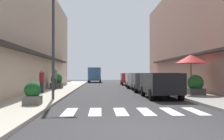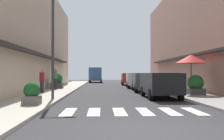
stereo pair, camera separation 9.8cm
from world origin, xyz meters
name	(u,v)px [view 1 (the left image)]	position (x,y,z in m)	size (l,w,h in m)	color
ground_plane	(116,92)	(0.00, 14.51, 0.00)	(79.79, 79.79, 0.00)	#2B2B2D
sidewalk_left	(56,91)	(-4.60, 14.51, 0.06)	(2.59, 50.78, 0.12)	#ADA899
sidewalk_right	(175,91)	(4.60, 14.51, 0.06)	(2.59, 50.78, 0.12)	gray
building_row_left	(10,33)	(-8.40, 15.32, 4.67)	(5.50, 34.64, 9.34)	#C6B299
building_row_right	(218,30)	(8.40, 15.32, 4.97)	(5.50, 34.64, 9.95)	#A87A6B
crosswalk	(133,112)	(0.00, 3.54, 0.01)	(5.20, 2.20, 0.01)	silver
parked_car_near	(160,82)	(2.26, 9.07, 0.92)	(1.83, 4.28, 1.47)	black
parked_car_mid	(144,80)	(2.26, 14.90, 0.92)	(1.96, 4.10, 1.47)	#4C5156
parked_car_far	(135,79)	(2.26, 20.56, 0.92)	(1.95, 4.36, 1.47)	silver
parked_car_distant	(128,78)	(2.26, 27.51, 0.92)	(1.94, 4.34, 1.47)	maroon
delivery_van	(95,74)	(-2.11, 37.90, 1.41)	(2.06, 5.42, 2.37)	#33598C
street_lamp	(57,30)	(-3.49, 7.52, 3.66)	(1.19, 0.28, 5.85)	#38383D
cafe_umbrella	(191,59)	(4.55, 10.53, 2.35)	(2.02, 2.02, 2.52)	#262626
planter_corner	(32,94)	(-4.12, 5.04, 0.58)	(0.71, 0.71, 0.96)	slate
planter_midblock	(196,85)	(4.73, 10.23, 0.71)	(1.00, 1.00, 1.23)	#4C4C4C
planter_far	(57,81)	(-5.08, 17.70, 0.75)	(1.03, 1.03, 1.33)	#4C4C4C
pedestrian_walking_near	(42,80)	(-5.25, 12.34, 0.96)	(0.34, 0.34, 1.60)	#282B33
pedestrian_walking_far	(55,78)	(-5.01, 16.43, 1.09)	(0.34, 0.34, 1.82)	#282B33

